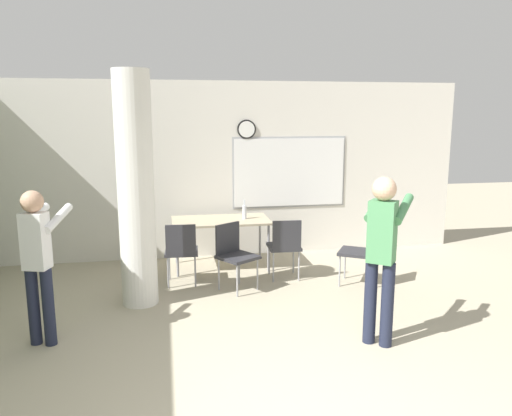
{
  "coord_description": "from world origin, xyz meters",
  "views": [
    {
      "loc": [
        -0.85,
        -2.89,
        2.31
      ],
      "look_at": [
        0.14,
        2.55,
        1.25
      ],
      "focal_mm": 35.0,
      "sensor_mm": 36.0,
      "label": 1
    }
  ],
  "objects": [
    {
      "name": "wall_back",
      "position": [
        0.02,
        5.06,
        1.4
      ],
      "size": [
        8.0,
        0.15,
        2.8
      ],
      "color": "silver",
      "rests_on": "ground_plane"
    },
    {
      "name": "support_pillar",
      "position": [
        -1.2,
        3.1,
        1.4
      ],
      "size": [
        0.43,
        0.43,
        2.8
      ],
      "color": "silver",
      "rests_on": "ground_plane"
    },
    {
      "name": "folding_table",
      "position": [
        -0.06,
        4.37,
        0.69
      ],
      "size": [
        1.44,
        0.8,
        0.74
      ],
      "color": "tan",
      "rests_on": "ground_plane"
    },
    {
      "name": "bottle_on_table",
      "position": [
        0.3,
        4.35,
        0.85
      ],
      "size": [
        0.06,
        0.06,
        0.29
      ],
      "color": "silver",
      "rests_on": "folding_table"
    },
    {
      "name": "chair_table_front",
      "position": [
        0.01,
        3.4,
        0.51
      ],
      "size": [
        0.61,
        0.61,
        0.87
      ],
      "color": "#2D2D33",
      "rests_on": "ground_plane"
    },
    {
      "name": "chair_table_left",
      "position": [
        -0.67,
        3.67,
        0.51
      ],
      "size": [
        0.46,
        0.46,
        0.87
      ],
      "color": "#2D2D33",
      "rests_on": "ground_plane"
    },
    {
      "name": "chair_table_right",
      "position": [
        0.76,
        3.66,
        0.51
      ],
      "size": [
        0.46,
        0.46,
        0.87
      ],
      "color": "#2D2D33",
      "rests_on": "ground_plane"
    },
    {
      "name": "chair_mid_room",
      "position": [
        1.72,
        3.24,
        0.51
      ],
      "size": [
        0.61,
        0.61,
        0.87
      ],
      "color": "#2D2D33",
      "rests_on": "ground_plane"
    },
    {
      "name": "person_watching_back",
      "position": [
        -2.11,
        2.16,
        0.93
      ],
      "size": [
        0.47,
        0.63,
        1.58
      ],
      "color": "#1E2338",
      "rests_on": "ground_plane"
    },
    {
      "name": "person_playing_side",
      "position": [
        1.22,
        1.55,
        1.01
      ],
      "size": [
        0.63,
        0.69,
        1.71
      ],
      "color": "#1E2338",
      "rests_on": "ground_plane"
    }
  ]
}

